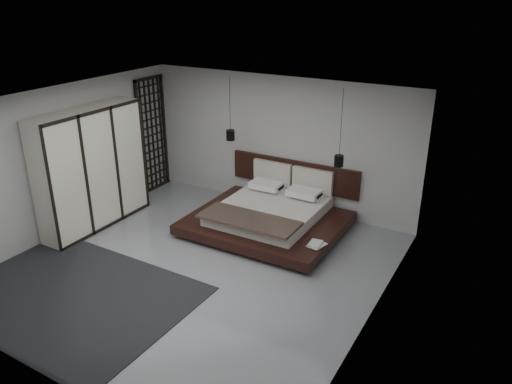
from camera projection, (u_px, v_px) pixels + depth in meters
The scene contains 14 objects.
floor at pixel (198, 266), 8.55m from camera, with size 6.00×6.00×0.00m, color gray.
ceiling at pixel (189, 104), 7.47m from camera, with size 6.00×6.00×0.00m, color white.
wall_back at pixel (279, 143), 10.42m from camera, with size 6.00×6.00×0.00m, color #B4B4B2.
wall_front at pixel (35, 279), 5.60m from camera, with size 6.00×6.00×0.00m, color #B4B4B2.
wall_left at pixel (64, 161), 9.38m from camera, with size 6.00×6.00×0.00m, color #B4B4B2.
wall_right at pixel (376, 233), 6.64m from camera, with size 6.00×6.00×0.00m, color #B4B4B2.
lattice_screen at pixel (153, 135), 11.36m from camera, with size 0.05×0.90×2.60m, color black.
bed at pixel (270, 214), 9.79m from camera, with size 2.87×2.43×1.09m.
book_lower at pixel (311, 243), 8.72m from camera, with size 0.24×0.32×0.03m, color #99724C.
book_upper at pixel (310, 242), 8.69m from camera, with size 0.21×0.28×0.02m, color #99724C.
pendant_left at pixel (230, 135), 10.18m from camera, with size 0.17×0.17×1.29m.
pendant_right at pixel (339, 160), 9.17m from camera, with size 0.17×0.17×1.44m.
wardrobe at pixel (92, 169), 9.61m from camera, with size 0.57×2.40×2.35m.
rug at pixel (70, 295), 7.72m from camera, with size 3.75×2.68×0.02m, color black.
Camera 1 is at (4.53, -5.95, 4.45)m, focal length 35.00 mm.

